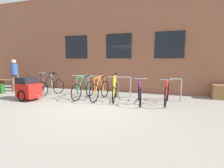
# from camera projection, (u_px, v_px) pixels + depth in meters

# --- Properties ---
(ground_plane) EXTENTS (42.00, 42.00, 0.00)m
(ground_plane) POSITION_uv_depth(u_px,v_px,m) (92.00, 108.00, 5.79)
(ground_plane) COLOR gray
(storefront_building) EXTENTS (28.00, 5.68, 5.02)m
(storefront_building) POSITION_uv_depth(u_px,v_px,m) (131.00, 46.00, 11.10)
(storefront_building) COLOR brown
(storefront_building) RESTS_ON ground
(bike_rack) EXTENTS (6.59, 0.05, 0.90)m
(bike_rack) POSITION_uv_depth(u_px,v_px,m) (103.00, 84.00, 7.61)
(bike_rack) COLOR gray
(bike_rack) RESTS_ON ground
(bicycle_orange) EXTENTS (0.44, 1.78, 1.03)m
(bicycle_orange) POSITION_uv_depth(u_px,v_px,m) (100.00, 90.00, 6.95)
(bicycle_orange) COLOR black
(bicycle_orange) RESTS_ON ground
(bicycle_yellow) EXTENTS (0.51, 1.72, 1.08)m
(bicycle_yellow) POSITION_uv_depth(u_px,v_px,m) (115.00, 91.00, 6.86)
(bicycle_yellow) COLOR black
(bicycle_yellow) RESTS_ON ground
(bicycle_red) EXTENTS (0.44, 1.72, 0.98)m
(bicycle_red) POSITION_uv_depth(u_px,v_px,m) (167.00, 93.00, 6.30)
(bicycle_red) COLOR black
(bicycle_red) RESTS_ON ground
(bicycle_black) EXTENTS (0.49, 1.66, 1.11)m
(bicycle_black) POSITION_uv_depth(u_px,v_px,m) (51.00, 87.00, 7.81)
(bicycle_black) COLOR black
(bicycle_black) RESTS_ON ground
(bicycle_green) EXTENTS (0.44, 1.75, 1.04)m
(bicycle_green) POSITION_uv_depth(u_px,v_px,m) (84.00, 89.00, 7.20)
(bicycle_green) COLOR black
(bicycle_green) RESTS_ON ground
(bicycle_purple) EXTENTS (0.52, 1.77, 1.01)m
(bicycle_purple) POSITION_uv_depth(u_px,v_px,m) (140.00, 93.00, 6.44)
(bicycle_purple) COLOR black
(bicycle_purple) RESTS_ON ground
(bike_trailer) EXTENTS (1.48, 0.78, 0.94)m
(bike_trailer) POSITION_uv_depth(u_px,v_px,m) (28.00, 88.00, 6.87)
(bike_trailer) COLOR red
(bike_trailer) RESTS_ON ground
(wooden_bench) EXTENTS (1.62, 0.40, 0.46)m
(wooden_bench) POSITION_uv_depth(u_px,v_px,m) (9.00, 82.00, 9.92)
(wooden_bench) COLOR brown
(wooden_bench) RESTS_ON ground
(person_browsing) EXTENTS (0.32, 0.32, 1.64)m
(person_browsing) POSITION_uv_depth(u_px,v_px,m) (15.00, 73.00, 8.69)
(person_browsing) COLOR brown
(person_browsing) RESTS_ON ground
(backpack) EXTENTS (0.31, 0.25, 0.44)m
(backpack) POSITION_uv_depth(u_px,v_px,m) (2.00, 89.00, 8.26)
(backpack) COLOR #1E4C1E
(backpack) RESTS_ON ground
(planter_box) EXTENTS (0.70, 0.44, 0.60)m
(planter_box) POSITION_uv_depth(u_px,v_px,m) (222.00, 92.00, 7.02)
(planter_box) COLOR olive
(planter_box) RESTS_ON ground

